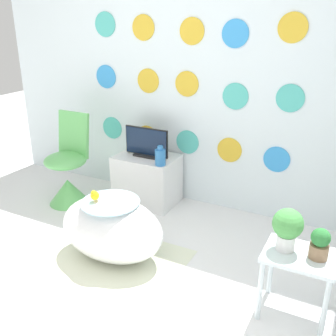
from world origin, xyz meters
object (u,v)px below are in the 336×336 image
at_px(bathtub, 112,228).
at_px(tv, 146,144).
at_px(vase, 160,157).
at_px(potted_plant_right, 320,244).
at_px(chair, 68,176).
at_px(potted_plant_left, 288,227).

distance_m(bathtub, tv, 1.05).
bearing_deg(vase, potted_plant_right, -28.41).
height_order(bathtub, chair, chair).
relative_size(tv, potted_plant_right, 2.38).
relative_size(bathtub, potted_plant_left, 3.13).
relative_size(chair, potted_plant_left, 3.32).
relative_size(vase, potted_plant_left, 0.68).
distance_m(tv, potted_plant_right, 1.96).
height_order(bathtub, tv, tv).
xyz_separation_m(potted_plant_left, potted_plant_right, (0.19, 0.00, -0.06)).
bearing_deg(bathtub, tv, 104.30).
distance_m(vase, potted_plant_right, 1.68).
relative_size(potted_plant_left, potted_plant_right, 1.41).
bearing_deg(potted_plant_left, bathtub, -179.71).
height_order(bathtub, potted_plant_left, potted_plant_left).
bearing_deg(tv, bathtub, -75.70).
distance_m(tv, potted_plant_left, 1.79).
xyz_separation_m(chair, potted_plant_right, (2.40, -0.58, 0.26)).
distance_m(potted_plant_left, potted_plant_right, 0.20).
height_order(bathtub, vase, vase).
bearing_deg(potted_plant_right, tv, 151.02).
bearing_deg(bathtub, vase, 90.95).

